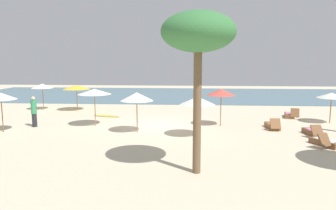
# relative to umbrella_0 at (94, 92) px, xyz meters

# --- Properties ---
(ground_plane) EXTENTS (60.00, 60.00, 0.00)m
(ground_plane) POSITION_rel_umbrella_0_xyz_m (4.08, 0.46, -2.16)
(ground_plane) COLOR beige
(ocean_water) EXTENTS (48.00, 16.00, 0.06)m
(ocean_water) POSITION_rel_umbrella_0_xyz_m (4.08, 17.46, -2.13)
(ocean_water) COLOR slate
(ocean_water) RESTS_ON ground_plane
(umbrella_0) EXTENTS (2.05, 2.05, 2.33)m
(umbrella_0) POSITION_rel_umbrella_0_xyz_m (0.00, 0.00, 0.00)
(umbrella_0) COLOR olive
(umbrella_0) RESTS_ON ground_plane
(umbrella_1) EXTENTS (1.74, 1.74, 2.26)m
(umbrella_1) POSITION_rel_umbrella_0_xyz_m (-4.81, -1.96, -0.10)
(umbrella_1) COLOR brown
(umbrella_1) RESTS_ON ground_plane
(umbrella_2) EXTENTS (1.90, 1.90, 2.18)m
(umbrella_2) POSITION_rel_umbrella_0_xyz_m (6.28, -2.32, -0.20)
(umbrella_2) COLOR olive
(umbrella_2) RESTS_ON ground_plane
(umbrella_3) EXTENTS (2.18, 2.18, 2.08)m
(umbrella_3) POSITION_rel_umbrella_0_xyz_m (-3.24, 5.75, -0.25)
(umbrella_3) COLOR olive
(umbrella_3) RESTS_ON ground_plane
(umbrella_4) EXTENTS (1.85, 1.85, 2.30)m
(umbrella_4) POSITION_rel_umbrella_0_xyz_m (2.90, -1.57, -0.10)
(umbrella_4) COLOR olive
(umbrella_4) RESTS_ON ground_plane
(umbrella_5) EXTENTS (1.76, 1.76, 2.32)m
(umbrella_5) POSITION_rel_umbrella_0_xyz_m (7.81, 0.56, -0.04)
(umbrella_5) COLOR brown
(umbrella_5) RESTS_ON ground_plane
(umbrella_6) EXTENTS (1.73, 1.73, 2.16)m
(umbrella_6) POSITION_rel_umbrella_0_xyz_m (-6.16, 5.90, -0.19)
(umbrella_6) COLOR olive
(umbrella_6) RESTS_ON ground_plane
(umbrella_7) EXTENTS (1.84, 1.84, 2.00)m
(umbrella_7) POSITION_rel_umbrella_0_xyz_m (15.02, 1.89, -0.33)
(umbrella_7) COLOR olive
(umbrella_7) RESTS_ON ground_plane
(lounger_0) EXTENTS (0.96, 1.72, 0.75)m
(lounger_0) POSITION_rel_umbrella_0_xyz_m (13.05, 3.79, -1.98)
(lounger_0) COLOR brown
(lounger_0) RESTS_ON ground_plane
(lounger_1) EXTENTS (1.29, 1.73, 0.73)m
(lounger_1) POSITION_rel_umbrella_0_xyz_m (12.41, -3.76, -1.98)
(lounger_1) COLOR brown
(lounger_1) RESTS_ON ground_plane
(lounger_2) EXTENTS (0.62, 1.66, 0.72)m
(lounger_2) POSITION_rel_umbrella_0_xyz_m (10.86, -0.05, -1.99)
(lounger_2) COLOR brown
(lounger_2) RESTS_ON ground_plane
(lounger_3) EXTENTS (0.79, 1.74, 0.70)m
(lounger_3) POSITION_rel_umbrella_0_xyz_m (12.66, -1.63, -1.98)
(lounger_3) COLOR brown
(lounger_3) RESTS_ON ground_plane
(person_1) EXTENTS (0.35, 0.35, 1.89)m
(person_1) POSITION_rel_umbrella_0_xyz_m (-3.67, -0.51, -1.20)
(person_1) COLOR #26262D
(person_1) RESTS_ON ground_plane
(palm_1) EXTENTS (2.62, 2.62, 5.81)m
(palm_1) POSITION_rel_umbrella_0_xyz_m (6.14, -7.79, 2.82)
(palm_1) COLOR brown
(palm_1) RESTS_ON ground_plane
(surfboard) EXTENTS (2.17, 0.99, 0.07)m
(surfboard) POSITION_rel_umbrella_0_xyz_m (-0.17, 3.30, -2.12)
(surfboard) COLOR gold
(surfboard) RESTS_ON ground_plane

